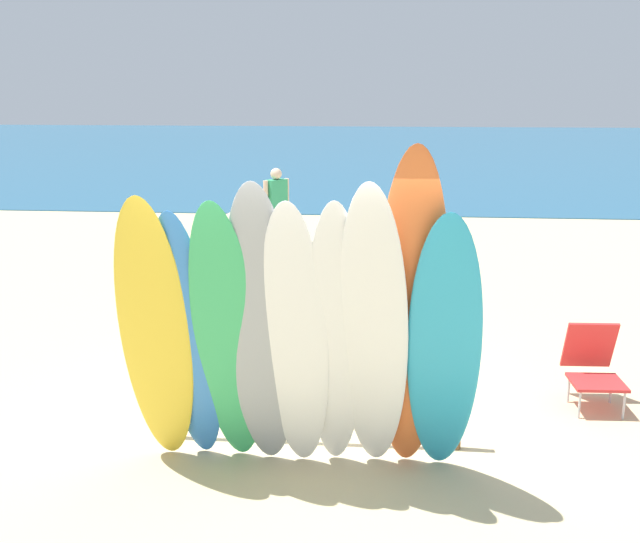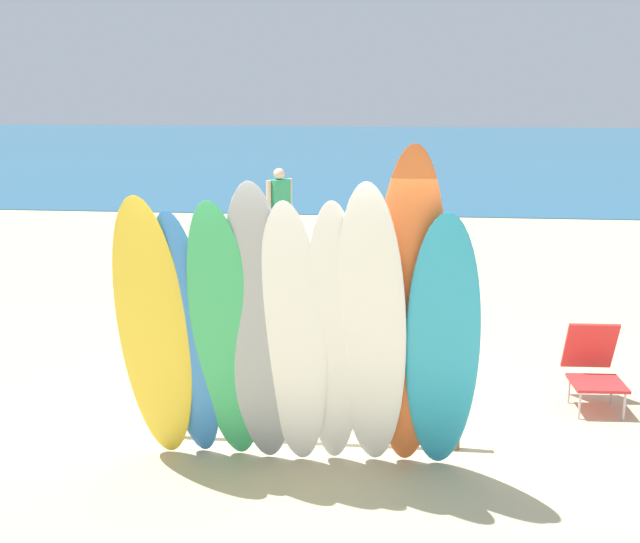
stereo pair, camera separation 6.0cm
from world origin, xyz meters
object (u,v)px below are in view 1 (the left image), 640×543
(surfboard_blue_1, at_px, (188,341))
(beachgoer_midbeach, at_px, (276,203))
(surfboard_rack, at_px, (308,382))
(surfboard_white_6, at_px, (373,336))
(surfboard_yellow_0, at_px, (155,336))
(surfboard_teal_8, at_px, (444,350))
(surfboard_white_4, at_px, (295,342))
(surfboard_white_5, at_px, (335,342))
(beachgoer_photographing, at_px, (234,267))
(surfboard_orange_7, at_px, (411,320))
(surfboard_green_2, at_px, (227,339))
(beach_chair_red, at_px, (593,363))
(surfboard_grey_3, at_px, (262,333))

(surfboard_blue_1, height_order, beachgoer_midbeach, surfboard_blue_1)
(surfboard_rack, height_order, surfboard_white_6, surfboard_white_6)
(surfboard_yellow_0, bearing_deg, surfboard_teal_8, -3.06)
(surfboard_white_4, xyz_separation_m, surfboard_white_5, (0.31, 0.01, 0.00))
(surfboard_yellow_0, relative_size, beachgoer_photographing, 1.50)
(surfboard_white_6, bearing_deg, surfboard_white_5, 176.02)
(surfboard_yellow_0, bearing_deg, surfboard_white_4, -3.94)
(surfboard_orange_7, relative_size, beachgoer_photographing, 1.76)
(surfboard_rack, distance_m, surfboard_white_5, 0.91)
(surfboard_rack, bearing_deg, surfboard_yellow_0, -152.34)
(surfboard_blue_1, height_order, surfboard_green_2, surfboard_green_2)
(surfboard_white_4, relative_size, beachgoer_photographing, 1.50)
(surfboard_rack, xyz_separation_m, surfboard_blue_1, (-0.91, -0.55, 0.54))
(surfboard_yellow_0, distance_m, surfboard_teal_8, 2.28)
(surfboard_blue_1, relative_size, beach_chair_red, 2.79)
(surfboard_teal_8, relative_size, beachgoer_midbeach, 1.51)
(beachgoer_photographing, height_order, beach_chair_red, beachgoer_photographing)
(surfboard_white_6, height_order, surfboard_orange_7, surfboard_orange_7)
(surfboard_white_5, xyz_separation_m, surfboard_white_6, (0.29, -0.05, 0.07))
(surfboard_teal_8, distance_m, beachgoer_photographing, 4.14)
(surfboard_white_4, bearing_deg, surfboard_yellow_0, -178.44)
(surfboard_white_5, distance_m, beachgoer_photographing, 3.72)
(surfboard_blue_1, relative_size, beachgoer_photographing, 1.43)
(surfboard_blue_1, xyz_separation_m, surfboard_grey_3, (0.61, -0.09, 0.12))
(surfboard_green_2, bearing_deg, beach_chair_red, 30.88)
(surfboard_white_4, distance_m, beach_chair_red, 3.35)
(surfboard_white_5, height_order, surfboard_teal_8, surfboard_white_5)
(surfboard_white_4, bearing_deg, surfboard_rack, 90.90)
(surfboard_rack, bearing_deg, beachgoer_midbeach, 100.25)
(surfboard_green_2, xyz_separation_m, beachgoer_midbeach, (-0.87, 8.60, -0.26))
(surfboard_white_4, distance_m, surfboard_orange_7, 0.91)
(beachgoer_midbeach, bearing_deg, surfboard_rack, 53.41)
(surfboard_white_4, bearing_deg, surfboard_green_2, 179.88)
(surfboard_yellow_0, height_order, surfboard_white_6, surfboard_white_6)
(surfboard_rack, bearing_deg, surfboard_white_5, -66.24)
(surfboard_rack, relative_size, beachgoer_midbeach, 1.73)
(surfboard_green_2, xyz_separation_m, beach_chair_red, (3.31, 1.71, -0.74))
(surfboard_white_4, relative_size, surfboard_white_6, 0.92)
(surfboard_yellow_0, height_order, beachgoer_midbeach, surfboard_yellow_0)
(surfboard_white_6, distance_m, beach_chair_red, 2.92)
(beachgoer_midbeach, distance_m, beach_chair_red, 8.07)
(surfboard_green_2, height_order, surfboard_white_5, surfboard_white_5)
(surfboard_blue_1, distance_m, beach_chair_red, 4.06)
(beach_chair_red, bearing_deg, surfboard_grey_3, -152.59)
(surfboard_grey_3, distance_m, surfboard_white_6, 0.87)
(surfboard_green_2, relative_size, surfboard_white_6, 0.93)
(beach_chair_red, bearing_deg, surfboard_yellow_0, -158.76)
(surfboard_blue_1, distance_m, surfboard_white_5, 1.19)
(beachgoer_photographing, relative_size, beachgoer_midbeach, 1.02)
(surfboard_green_2, bearing_deg, surfboard_yellow_0, -176.90)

